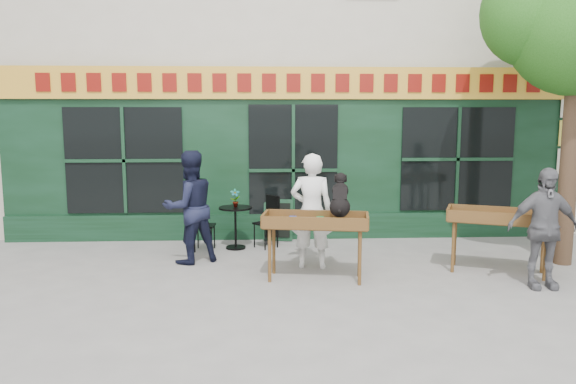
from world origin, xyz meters
name	(u,v)px	position (x,y,z in m)	size (l,w,h in m)	color
ground	(302,272)	(0.00, 0.00, 0.00)	(80.00, 80.00, 0.00)	slate
building	(285,9)	(0.00, 5.97, 4.97)	(14.00, 7.26, 10.00)	beige
book_cart_center	(316,225)	(0.17, -0.36, 0.82)	(1.58, 0.86, 0.99)	brown
dog	(340,194)	(0.52, -0.41, 1.29)	(0.34, 0.60, 0.60)	black
woman	(311,211)	(0.17, 0.29, 0.91)	(0.67, 0.44, 1.83)	white
book_cart_right	(499,220)	(3.01, -0.15, 0.82)	(1.62, 1.15, 0.99)	brown
man_right	(543,228)	(3.31, -0.90, 0.85)	(1.00, 0.42, 1.71)	#5A5A5F
bistro_table	(235,219)	(-1.09, 1.59, 0.54)	(0.60, 0.60, 0.76)	black
bistro_chair_left	(199,220)	(-1.73, 1.50, 0.56)	(0.39, 0.39, 0.95)	black
bistro_chair_right	(270,217)	(-0.47, 1.69, 0.56)	(0.51, 0.51, 0.95)	black
potted_plant	(235,198)	(-1.09, 1.59, 0.93)	(0.18, 0.12, 0.33)	gray
man_left	(190,207)	(-1.79, 0.69, 0.92)	(0.90, 0.70, 1.85)	black
chalkboard	(278,220)	(-0.30, 2.19, 0.40)	(0.58, 0.26, 0.79)	black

